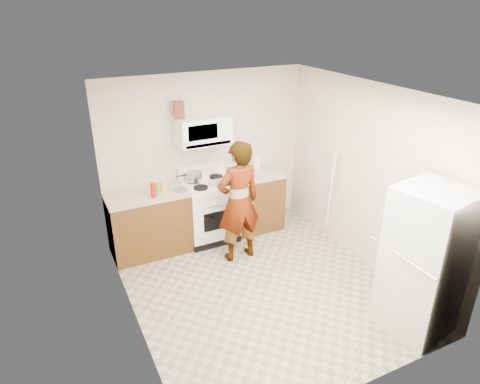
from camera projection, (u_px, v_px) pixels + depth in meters
floor at (261, 287)px, 5.57m from camera, size 3.60×3.60×0.00m
back_wall at (206, 155)px, 6.52m from camera, size 3.20×0.02×2.50m
right_wall at (367, 178)px, 5.70m from camera, size 0.02×3.60×2.50m
cabinet_left at (149, 224)px, 6.19m from camera, size 1.12×0.62×0.90m
counter_left at (146, 195)px, 6.00m from camera, size 1.14×0.64×0.03m
cabinet_right at (254, 202)px, 6.88m from camera, size 0.80×0.62×0.90m
counter_right at (255, 175)px, 6.69m from camera, size 0.82×0.64×0.03m
gas_range at (209, 209)px, 6.54m from camera, size 0.76×0.65×1.13m
microwave at (204, 130)px, 6.15m from camera, size 0.76×0.38×0.40m
person at (239, 202)px, 5.87m from camera, size 0.66×0.45×1.76m
fridge at (424, 262)px, 4.58m from camera, size 0.81×0.81×1.70m
kettle at (257, 162)px, 6.89m from camera, size 0.19×0.19×0.17m
jug at (179, 110)px, 5.93m from camera, size 0.17×0.17×0.24m
saucepan at (194, 176)px, 6.36m from camera, size 0.25×0.25×0.13m
tray at (217, 183)px, 6.29m from camera, size 0.26×0.17×0.05m
bottle_spray at (153, 190)px, 5.83m from camera, size 0.08×0.08×0.22m
bottle_hot_sauce at (162, 187)px, 6.00m from camera, size 0.07×0.07×0.17m
bottle_green_cap at (156, 190)px, 5.89m from camera, size 0.06×0.06×0.18m
pot_lid at (181, 189)px, 6.12m from camera, size 0.29×0.29×0.01m
broom at (330, 195)px, 6.44m from camera, size 0.19×0.29×1.45m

